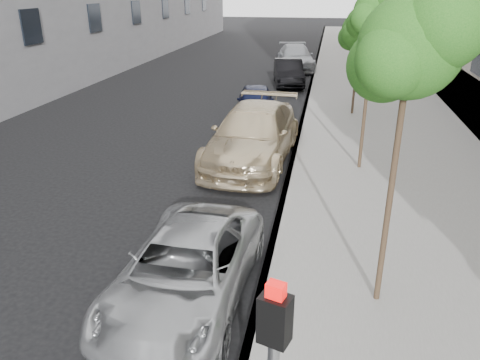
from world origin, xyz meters
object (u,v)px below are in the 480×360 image
(sedan_blue, at_px, (255,101))
(sedan_black, at_px, (289,72))
(tree_near, at_px, (412,47))
(minivan, at_px, (186,270))
(tree_mid, at_px, (376,12))
(sedan_rear, at_px, (296,57))
(tree_far, at_px, (360,30))
(suv, at_px, (253,135))

(sedan_blue, distance_m, sedan_black, 7.06)
(tree_near, height_order, sedan_black, tree_near)
(tree_near, bearing_deg, sedan_black, 99.78)
(minivan, distance_m, sedan_black, 19.79)
(tree_near, relative_size, minivan, 1.13)
(minivan, relative_size, sedan_black, 1.08)
(sedan_blue, bearing_deg, tree_near, -79.76)
(tree_near, height_order, tree_mid, tree_mid)
(tree_mid, relative_size, minivan, 1.13)
(tree_near, distance_m, sedan_rear, 25.17)
(tree_near, height_order, tree_far, tree_near)
(sedan_rear, bearing_deg, sedan_black, -99.69)
(suv, bearing_deg, tree_mid, -3.22)
(sedan_black, bearing_deg, tree_near, -89.90)
(sedan_black, bearing_deg, sedan_blue, -105.99)
(tree_far, height_order, sedan_rear, tree_far)
(tree_near, xyz_separation_m, sedan_rear, (-3.35, 24.69, -3.63))
(minivan, bearing_deg, suv, 91.83)
(tree_mid, bearing_deg, suv, 173.58)
(suv, distance_m, sedan_black, 12.42)
(tree_near, bearing_deg, sedan_blue, 108.47)
(tree_far, relative_size, sedan_blue, 1.13)
(suv, height_order, sedan_blue, suv)
(tree_mid, height_order, sedan_rear, tree_mid)
(sedan_blue, relative_size, sedan_rear, 0.70)
(suv, bearing_deg, sedan_rear, 93.28)
(minivan, bearing_deg, sedan_blue, 95.30)
(tree_far, bearing_deg, sedan_rear, 106.02)
(suv, bearing_deg, minivan, -86.80)
(tree_near, distance_m, sedan_blue, 13.49)
(sedan_rear, bearing_deg, sedan_blue, -103.43)
(tree_far, bearing_deg, tree_near, -90.00)
(minivan, bearing_deg, tree_mid, 66.38)
(tree_near, xyz_separation_m, minivan, (-3.33, -0.49, -3.77))
(tree_far, distance_m, sedan_rear, 12.47)
(tree_mid, relative_size, sedan_black, 1.22)
(suv, relative_size, sedan_rear, 1.09)
(tree_mid, height_order, sedan_blue, tree_mid)
(tree_near, relative_size, suv, 0.88)
(sedan_black, relative_size, sedan_rear, 0.79)
(tree_near, relative_size, tree_far, 1.21)
(minivan, xyz_separation_m, sedan_rear, (-0.03, 25.18, 0.14))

